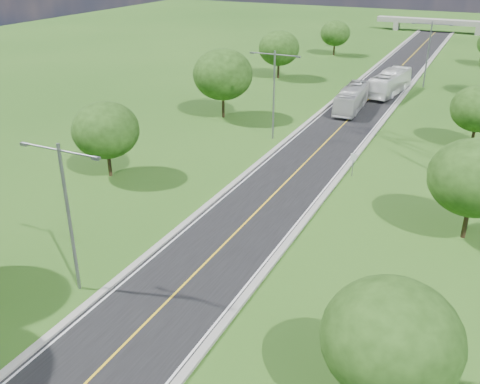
# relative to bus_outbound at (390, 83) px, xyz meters

# --- Properties ---
(ground) EXTENTS (260.00, 260.00, 0.00)m
(ground) POSITION_rel_bus_outbound_xyz_m (-1.98, -11.10, -1.78)
(ground) COLOR #234A15
(ground) RESTS_ON ground
(road) EXTENTS (8.00, 150.00, 0.06)m
(road) POSITION_rel_bus_outbound_xyz_m (-1.98, -5.10, -1.75)
(road) COLOR black
(road) RESTS_ON ground
(curb_left) EXTENTS (0.50, 150.00, 0.22)m
(curb_left) POSITION_rel_bus_outbound_xyz_m (-6.23, -5.10, -1.67)
(curb_left) COLOR gray
(curb_left) RESTS_ON ground
(curb_right) EXTENTS (0.50, 150.00, 0.22)m
(curb_right) POSITION_rel_bus_outbound_xyz_m (2.27, -5.10, -1.67)
(curb_right) COLOR gray
(curb_right) RESTS_ON ground
(speed_limit_sign) EXTENTS (0.55, 0.09, 2.40)m
(speed_limit_sign) POSITION_rel_bus_outbound_xyz_m (3.22, -33.11, -0.18)
(speed_limit_sign) COLOR slate
(speed_limit_sign) RESTS_ON ground
(overpass) EXTENTS (30.00, 3.00, 3.20)m
(overpass) POSITION_rel_bus_outbound_xyz_m (-1.98, 68.90, 0.63)
(overpass) COLOR gray
(overpass) RESTS_ON ground
(streetlight_near_left) EXTENTS (5.90, 0.25, 10.00)m
(streetlight_near_left) POSITION_rel_bus_outbound_xyz_m (-7.98, -59.10, 4.16)
(streetlight_near_left) COLOR slate
(streetlight_near_left) RESTS_ON ground
(streetlight_mid_left) EXTENTS (5.90, 0.25, 10.00)m
(streetlight_mid_left) POSITION_rel_bus_outbound_xyz_m (-7.98, -26.10, 4.16)
(streetlight_mid_left) COLOR slate
(streetlight_mid_left) RESTS_ON ground
(streetlight_far_right) EXTENTS (5.90, 0.25, 10.00)m
(streetlight_far_right) POSITION_rel_bus_outbound_xyz_m (4.02, 6.90, 4.16)
(streetlight_far_right) COLOR slate
(streetlight_far_right) RESTS_ON ground
(tree_lb) EXTENTS (6.30, 6.30, 7.33)m
(tree_lb) POSITION_rel_bus_outbound_xyz_m (-17.98, -43.10, 2.86)
(tree_lb) COLOR black
(tree_lb) RESTS_ON ground
(tree_lc) EXTENTS (7.56, 7.56, 8.79)m
(tree_lc) POSITION_rel_bus_outbound_xyz_m (-16.98, -21.10, 3.79)
(tree_lc) COLOR black
(tree_lc) RESTS_ON ground
(tree_ld) EXTENTS (6.72, 6.72, 7.82)m
(tree_ld) POSITION_rel_bus_outbound_xyz_m (-18.98, 2.90, 3.17)
(tree_ld) COLOR black
(tree_ld) RESTS_ON ground
(tree_le) EXTENTS (5.88, 5.88, 6.84)m
(tree_le) POSITION_rel_bus_outbound_xyz_m (-16.48, 26.90, 2.55)
(tree_le) COLOR black
(tree_le) RESTS_ON ground
(tree_ra) EXTENTS (6.30, 6.30, 7.33)m
(tree_ra) POSITION_rel_bus_outbound_xyz_m (12.02, -61.10, 2.86)
(tree_ra) COLOR black
(tree_ra) RESTS_ON ground
(tree_rb) EXTENTS (6.72, 6.72, 7.82)m
(tree_rb) POSITION_rel_bus_outbound_xyz_m (14.02, -41.10, 3.17)
(tree_rb) COLOR black
(tree_rb) RESTS_ON ground
(tree_rc) EXTENTS (5.88, 5.88, 6.84)m
(tree_rc) POSITION_rel_bus_outbound_xyz_m (13.02, -19.10, 2.55)
(tree_rc) COLOR black
(tree_rc) RESTS_ON ground
(bus_outbound) EXTENTS (4.36, 12.61, 3.44)m
(bus_outbound) POSITION_rel_bus_outbound_xyz_m (0.00, 0.00, 0.00)
(bus_outbound) COLOR white
(bus_outbound) RESTS_ON road
(bus_inbound) EXTENTS (3.14, 11.31, 3.12)m
(bus_inbound) POSITION_rel_bus_outbound_xyz_m (-2.86, -10.70, -0.16)
(bus_inbound) COLOR silver
(bus_inbound) RESTS_ON road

